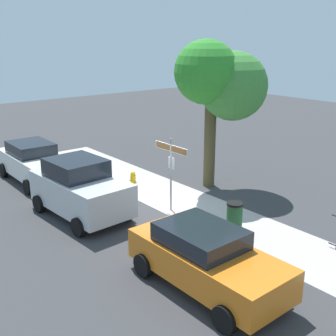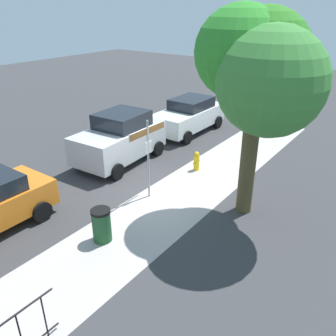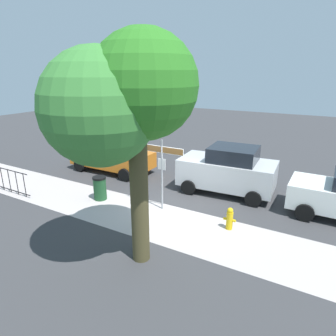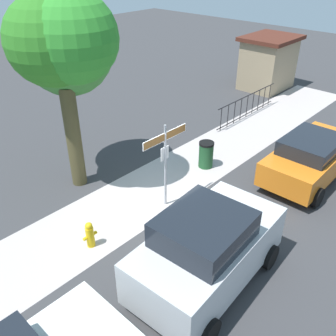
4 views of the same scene
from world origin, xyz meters
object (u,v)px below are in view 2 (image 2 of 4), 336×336
object	(u,v)px
shade_tree	(259,66)
car_silver	(120,138)
street_sign	(148,144)
fire_hydrant	(197,161)
trash_bin	(102,225)
car_white	(189,115)

from	to	relation	value
shade_tree	car_silver	size ratio (longest dim) A/B	1.48
street_sign	fire_hydrant	distance (m)	3.15
shade_tree	trash_bin	size ratio (longest dim) A/B	6.21
shade_tree	trash_bin	world-z (taller)	shade_tree
car_white	fire_hydrant	bearing A→B (deg)	37.50
car_white	trash_bin	world-z (taller)	car_white
street_sign	car_white	bearing A→B (deg)	-158.17
trash_bin	fire_hydrant	bearing A→B (deg)	-176.83
shade_tree	fire_hydrant	distance (m)	5.40
shade_tree	fire_hydrant	bearing A→B (deg)	-122.54
car_white	car_silver	xyz separation A→B (m)	(4.77, -0.26, 0.15)
shade_tree	trash_bin	distance (m)	5.99
car_silver	street_sign	bearing A→B (deg)	56.83
street_sign	shade_tree	size ratio (longest dim) A/B	0.45
car_white	trash_bin	xyz separation A→B (m)	(9.07, 3.06, -0.38)
shade_tree	car_white	size ratio (longest dim) A/B	1.41
fire_hydrant	trash_bin	world-z (taller)	trash_bin
car_white	street_sign	bearing A→B (deg)	22.26
shade_tree	car_silver	xyz separation A→B (m)	(-0.73, -5.93, -3.51)
street_sign	car_white	world-z (taller)	street_sign
street_sign	shade_tree	distance (m)	4.15
car_silver	trash_bin	world-z (taller)	car_silver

